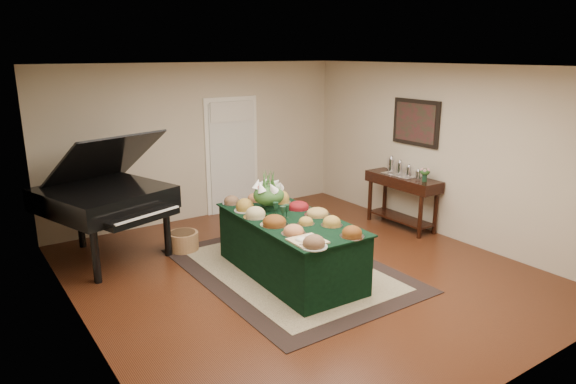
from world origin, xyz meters
TOP-DOWN VIEW (x-y plane):
  - ground at (0.00, 0.00)m, footprint 6.00×6.00m
  - area_rug at (-0.09, 0.14)m, footprint 2.36×3.31m
  - kitchen_doorway at (0.60, 2.97)m, footprint 1.05×0.07m
  - buffet_table at (-0.18, 0.00)m, footprint 1.12×2.25m
  - food_platters at (-0.20, 0.08)m, footprint 1.05×2.26m
  - cutting_board at (-0.50, -0.80)m, footprint 0.38×0.38m
  - green_goblets at (-0.25, 0.08)m, footprint 0.16×0.28m
  - floral_centerpiece at (-0.20, 0.47)m, footprint 0.44×0.44m
  - grand_piano at (-1.97, 1.97)m, footprint 1.87×2.08m
  - wicker_basket at (-0.98, 1.63)m, footprint 0.45×0.45m
  - mahogany_sideboard at (2.49, 0.56)m, footprint 0.45×1.35m
  - tea_service at (2.50, 0.59)m, footprint 0.34×0.74m
  - pink_bouquet at (2.50, 0.11)m, footprint 0.18×0.18m
  - wall_painting at (2.72, 0.56)m, footprint 0.05×0.95m

SIDE VIEW (x-z plane):
  - ground at x=0.00m, z-range 0.00..0.00m
  - area_rug at x=-0.09m, z-range 0.00..0.01m
  - wicker_basket at x=-0.98m, z-range 0.00..0.28m
  - buffet_table at x=-0.18m, z-range 0.00..0.80m
  - mahogany_sideboard at x=2.49m, z-range 0.24..1.12m
  - cutting_board at x=-0.50m, z-range 0.78..0.88m
  - food_platters at x=-0.20m, z-range 0.78..0.91m
  - green_goblets at x=-0.25m, z-range 0.80..0.98m
  - grand_piano at x=-1.97m, z-range 0.01..1.81m
  - tea_service at x=2.50m, z-range 0.85..1.14m
  - kitchen_doorway at x=0.60m, z-range -0.03..2.07m
  - pink_bouquet at x=2.50m, z-range 0.92..1.14m
  - floral_centerpiece at x=-0.20m, z-range 0.83..1.28m
  - wall_painting at x=2.72m, z-range 1.38..2.12m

